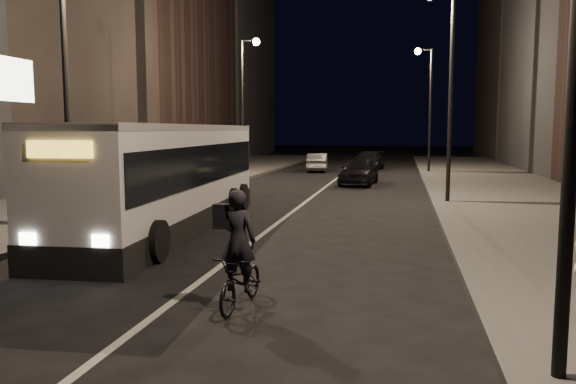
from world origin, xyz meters
The scene contains 13 objects.
ground centered at (0.00, 0.00, 0.00)m, with size 180.00×180.00×0.00m, color black.
sidewalk_right centered at (8.50, 14.00, 0.08)m, with size 7.00×70.00×0.16m, color #3E3E3B.
sidewalk_left centered at (-8.50, 14.00, 0.08)m, with size 7.00×70.00×0.16m, color #3E3E3B.
building_row_left centered at (-16.00, 28.50, 11.00)m, with size 8.00×61.00×22.00m, color black.
streetlight_right_mid centered at (5.33, 12.00, 5.36)m, with size 1.20×0.44×8.12m.
streetlight_right_far centered at (5.33, 28.00, 5.36)m, with size 1.20×0.44×8.12m.
streetlight_left_near centered at (-5.33, 4.00, 5.36)m, with size 1.20×0.44×8.12m.
streetlight_left_far centered at (-5.33, 22.00, 5.36)m, with size 1.20×0.44×8.12m.
city_bus centered at (-2.93, 4.81, 1.68)m, with size 3.16×11.57×3.09m.
cyclist_on_bicycle centered at (1.24, -1.90, 0.67)m, with size 0.75×1.78×2.00m.
car_near centered at (1.59, 19.47, 0.74)m, with size 1.74×4.32×1.47m, color black.
car_mid centered at (-1.98, 28.42, 0.64)m, with size 1.34×3.86×1.27m, color #3E3E41.
car_far centered at (1.46, 30.51, 0.68)m, with size 1.91×4.69×1.36m, color black.
Camera 1 is at (3.80, -10.59, 2.95)m, focal length 35.00 mm.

